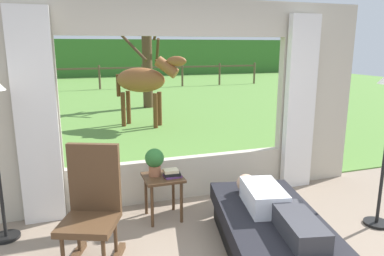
{
  "coord_description": "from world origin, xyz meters",
  "views": [
    {
      "loc": [
        -1.32,
        -2.08,
        1.99
      ],
      "look_at": [
        0.0,
        1.8,
        1.05
      ],
      "focal_mm": 33.73,
      "sensor_mm": 36.0,
      "label": 1
    }
  ],
  "objects_px": {
    "recliner_sofa": "(270,232)",
    "horse": "(144,81)",
    "rocking_chair": "(92,207)",
    "reclining_person": "(274,206)",
    "potted_plant": "(155,160)",
    "book_stack": "(172,173)",
    "side_table": "(163,184)",
    "pasture_tree": "(147,67)"
  },
  "relations": [
    {
      "from": "pasture_tree",
      "to": "side_table",
      "type": "bearing_deg",
      "value": -100.71
    },
    {
      "from": "recliner_sofa",
      "to": "horse",
      "type": "distance_m",
      "value": 6.06
    },
    {
      "from": "reclining_person",
      "to": "pasture_tree",
      "type": "distance_m",
      "value": 8.86
    },
    {
      "from": "recliner_sofa",
      "to": "rocking_chair",
      "type": "relative_size",
      "value": 1.66
    },
    {
      "from": "side_table",
      "to": "horse",
      "type": "bearing_deg",
      "value": 80.99
    },
    {
      "from": "potted_plant",
      "to": "horse",
      "type": "bearing_deg",
      "value": 79.97
    },
    {
      "from": "horse",
      "to": "reclining_person",
      "type": "bearing_deg",
      "value": 32.31
    },
    {
      "from": "potted_plant",
      "to": "book_stack",
      "type": "xyz_separation_m",
      "value": [
        0.17,
        -0.12,
        -0.14
      ]
    },
    {
      "from": "reclining_person",
      "to": "recliner_sofa",
      "type": "bearing_deg",
      "value": 102.4
    },
    {
      "from": "potted_plant",
      "to": "recliner_sofa",
      "type": "bearing_deg",
      "value": -51.7
    },
    {
      "from": "horse",
      "to": "pasture_tree",
      "type": "xyz_separation_m",
      "value": [
        0.67,
        2.76,
        0.18
      ]
    },
    {
      "from": "recliner_sofa",
      "to": "potted_plant",
      "type": "xyz_separation_m",
      "value": [
        -0.88,
        1.11,
        0.48
      ]
    },
    {
      "from": "rocking_chair",
      "to": "potted_plant",
      "type": "distance_m",
      "value": 1.04
    },
    {
      "from": "rocking_chair",
      "to": "side_table",
      "type": "bearing_deg",
      "value": 60.5
    },
    {
      "from": "side_table",
      "to": "potted_plant",
      "type": "distance_m",
      "value": 0.29
    },
    {
      "from": "rocking_chair",
      "to": "side_table",
      "type": "relative_size",
      "value": 2.15
    },
    {
      "from": "horse",
      "to": "pasture_tree",
      "type": "bearing_deg",
      "value": -161.51
    },
    {
      "from": "reclining_person",
      "to": "book_stack",
      "type": "distance_m",
      "value": 1.26
    },
    {
      "from": "reclining_person",
      "to": "horse",
      "type": "xyz_separation_m",
      "value": [
        -0.01,
        6.04,
        0.63
      ]
    },
    {
      "from": "book_stack",
      "to": "recliner_sofa",
      "type": "bearing_deg",
      "value": -54.66
    },
    {
      "from": "side_table",
      "to": "pasture_tree",
      "type": "height_order",
      "value": "pasture_tree"
    },
    {
      "from": "recliner_sofa",
      "to": "reclining_person",
      "type": "distance_m",
      "value": 0.31
    },
    {
      "from": "side_table",
      "to": "book_stack",
      "type": "distance_m",
      "value": 0.17
    },
    {
      "from": "rocking_chair",
      "to": "pasture_tree",
      "type": "xyz_separation_m",
      "value": [
        2.28,
        8.35,
        0.79
      ]
    },
    {
      "from": "recliner_sofa",
      "to": "rocking_chair",
      "type": "bearing_deg",
      "value": 178.32
    },
    {
      "from": "reclining_person",
      "to": "potted_plant",
      "type": "distance_m",
      "value": 1.46
    },
    {
      "from": "rocking_chair",
      "to": "potted_plant",
      "type": "bearing_deg",
      "value": 65.9
    },
    {
      "from": "rocking_chair",
      "to": "horse",
      "type": "xyz_separation_m",
      "value": [
        1.61,
        5.58,
        0.61
      ]
    },
    {
      "from": "recliner_sofa",
      "to": "reclining_person",
      "type": "height_order",
      "value": "reclining_person"
    },
    {
      "from": "horse",
      "to": "potted_plant",
      "type": "bearing_deg",
      "value": 22.15
    },
    {
      "from": "horse",
      "to": "pasture_tree",
      "type": "distance_m",
      "value": 2.85
    },
    {
      "from": "recliner_sofa",
      "to": "side_table",
      "type": "bearing_deg",
      "value": 139.59
    },
    {
      "from": "recliner_sofa",
      "to": "pasture_tree",
      "type": "height_order",
      "value": "pasture_tree"
    },
    {
      "from": "side_table",
      "to": "book_stack",
      "type": "height_order",
      "value": "book_stack"
    },
    {
      "from": "recliner_sofa",
      "to": "rocking_chair",
      "type": "xyz_separation_m",
      "value": [
        -1.62,
        0.41,
        0.33
      ]
    },
    {
      "from": "side_table",
      "to": "potted_plant",
      "type": "bearing_deg",
      "value": 143.13
    },
    {
      "from": "book_stack",
      "to": "pasture_tree",
      "type": "height_order",
      "value": "pasture_tree"
    },
    {
      "from": "side_table",
      "to": "pasture_tree",
      "type": "distance_m",
      "value": 7.89
    },
    {
      "from": "horse",
      "to": "rocking_chair",
      "type": "bearing_deg",
      "value": 16.09
    },
    {
      "from": "reclining_person",
      "to": "rocking_chair",
      "type": "distance_m",
      "value": 1.69
    },
    {
      "from": "potted_plant",
      "to": "horse",
      "type": "height_order",
      "value": "horse"
    },
    {
      "from": "side_table",
      "to": "horse",
      "type": "xyz_separation_m",
      "value": [
        0.78,
        4.94,
        0.73
      ]
    }
  ]
}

